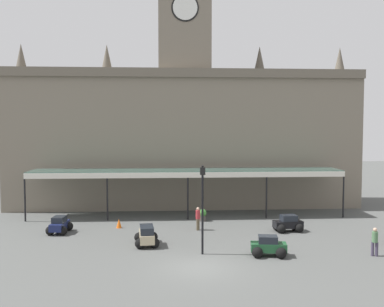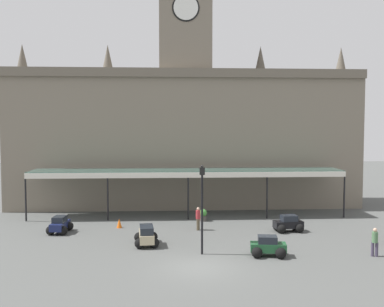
# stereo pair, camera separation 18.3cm
# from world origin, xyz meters

# --- Properties ---
(ground_plane) EXTENTS (140.00, 140.00, 0.00)m
(ground_plane) POSITION_xyz_m (0.00, 0.00, 0.00)
(ground_plane) COLOR #4F514F
(station_building) EXTENTS (32.51, 6.76, 22.54)m
(station_building) POSITION_xyz_m (-0.00, 18.96, 7.32)
(station_building) COLOR slate
(station_building) RESTS_ON ground
(entrance_canopy) EXTENTS (26.09, 3.26, 3.93)m
(entrance_canopy) POSITION_xyz_m (0.00, 13.35, 3.78)
(entrance_canopy) COLOR #38564C
(entrance_canopy) RESTS_ON ground
(car_beige_estate) EXTENTS (1.68, 2.32, 1.27)m
(car_beige_estate) POSITION_xyz_m (-3.02, 4.57, 0.56)
(car_beige_estate) COLOR tan
(car_beige_estate) RESTS_ON ground
(car_black_sedan) EXTENTS (2.13, 1.65, 1.19)m
(car_black_sedan) POSITION_xyz_m (7.00, 7.58, 0.50)
(car_black_sedan) COLOR black
(car_black_sedan) RESTS_ON ground
(car_green_sedan) EXTENTS (2.16, 1.71, 1.19)m
(car_green_sedan) POSITION_xyz_m (4.17, 1.84, 0.50)
(car_green_sedan) COLOR #1E512D
(car_green_sedan) RESTS_ON ground
(car_navy_sedan) EXTENTS (1.63, 2.12, 1.19)m
(car_navy_sedan) POSITION_xyz_m (-9.33, 8.14, 0.50)
(car_navy_sedan) COLOR #19214C
(car_navy_sedan) RESTS_ON ground
(pedestrian_beside_cars) EXTENTS (0.34, 0.38, 1.67)m
(pedestrian_beside_cars) POSITION_xyz_m (0.55, 8.41, 0.91)
(pedestrian_beside_cars) COLOR brown
(pedestrian_beside_cars) RESTS_ON ground
(pedestrian_crossing_forecourt) EXTENTS (0.37, 0.34, 1.67)m
(pedestrian_crossing_forecourt) POSITION_xyz_m (10.35, 1.44, 0.91)
(pedestrian_crossing_forecourt) COLOR #3F384C
(pedestrian_crossing_forecourt) RESTS_ON ground
(victorian_lamppost) EXTENTS (0.30, 0.30, 5.29)m
(victorian_lamppost) POSITION_xyz_m (0.37, 2.44, 3.26)
(victorian_lamppost) COLOR black
(victorian_lamppost) RESTS_ON ground
(traffic_cone) EXTENTS (0.40, 0.40, 0.70)m
(traffic_cone) POSITION_xyz_m (-5.28, 9.41, 0.35)
(traffic_cone) COLOR orange
(traffic_cone) RESTS_ON ground
(planter_forecourt_centre) EXTENTS (0.60, 0.60, 0.96)m
(planter_forecourt_centre) POSITION_xyz_m (1.16, 11.38, 0.49)
(planter_forecourt_centre) COLOR #47423D
(planter_forecourt_centre) RESTS_ON ground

